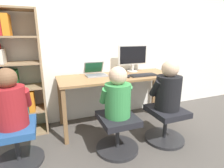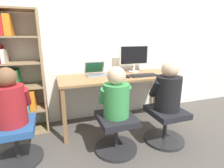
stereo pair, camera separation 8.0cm
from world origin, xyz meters
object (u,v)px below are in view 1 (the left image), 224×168
keyboard (143,75)px  office_chair_left (165,123)px  office_chair_side (17,142)px  office_chair_right (117,131)px  bookshelf (8,83)px  laptop (96,73)px  desktop_monitor (133,57)px  person_at_monitor (168,88)px  person_near_shelf (10,102)px  person_at_laptop (118,95)px

keyboard → office_chair_left: bearing=-84.7°
keyboard → office_chair_side: (-1.70, -0.32, -0.53)m
office_chair_right → bookshelf: size_ratio=0.31×
office_chair_left → laptop: bearing=130.8°
office_chair_right → office_chair_side: (-1.08, 0.17, 0.00)m
bookshelf → office_chair_left: bearing=-24.3°
bookshelf → desktop_monitor: bearing=1.0°
desktop_monitor → office_chair_left: bearing=-87.2°
person_at_monitor → person_near_shelf: person_at_monitor is taller
keyboard → person_at_monitor: bearing=-84.6°
desktop_monitor → person_at_laptop: desktop_monitor is taller
desktop_monitor → bookshelf: size_ratio=0.31×
person_at_laptop → office_chair_side: bearing=171.1°
office_chair_right → person_at_monitor: person_at_monitor is taller
person_at_laptop → person_at_monitor: bearing=-2.9°
office_chair_left → person_at_laptop: bearing=176.7°
desktop_monitor → person_near_shelf: desktop_monitor is taller
person_at_laptop → person_near_shelf: bearing=170.9°
office_chair_right → person_near_shelf: 1.19m
person_near_shelf → desktop_monitor: bearing=21.0°
person_at_monitor → bookshelf: (-1.85, 0.83, 0.05)m
desktop_monitor → office_chair_side: 1.98m
laptop → office_chair_side: bearing=-150.4°
office_chair_left → person_at_laptop: size_ratio=0.89×
desktop_monitor → laptop: desktop_monitor is taller
office_chair_left → office_chair_right: same height
laptop → keyboard: bearing=-23.6°
person_at_monitor → person_near_shelf: 1.76m
laptop → person_at_monitor: bearing=-49.1°
desktop_monitor → office_chair_right: size_ratio=1.00×
office_chair_right → office_chair_side: same height
desktop_monitor → office_chair_left: 1.16m
office_chair_left → bookshelf: 2.10m
desktop_monitor → person_near_shelf: size_ratio=0.86×
person_at_monitor → person_at_laptop: 0.67m
keyboard → person_near_shelf: (-1.70, -0.31, -0.08)m
laptop → person_at_monitor: size_ratio=0.49×
keyboard → office_chair_right: (-0.62, -0.49, -0.53)m
keyboard → bookshelf: size_ratio=0.24×
desktop_monitor → bookshelf: bearing=-179.0°
desktop_monitor → office_chair_left: size_ratio=1.00×
person_at_monitor → office_chair_left: bearing=-90.0°
person_at_laptop → bookshelf: bearing=146.1°
office_chair_right → keyboard: bearing=38.5°
person_at_laptop → office_chair_side: size_ratio=1.12×
person_at_monitor → bookshelf: 2.03m
office_chair_left → person_at_laptop: 0.80m
office_chair_left → office_chair_side: 1.76m
person_at_laptop → desktop_monitor: bearing=53.1°
desktop_monitor → office_chair_side: (-1.71, -0.66, -0.76)m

